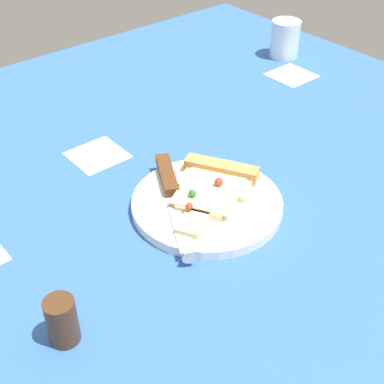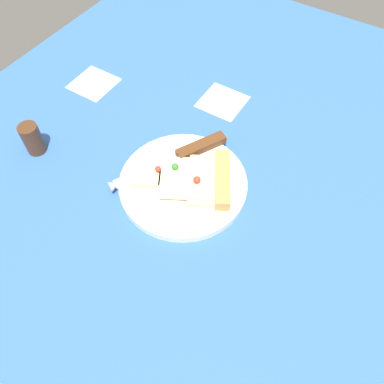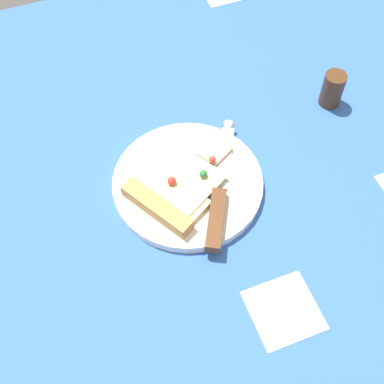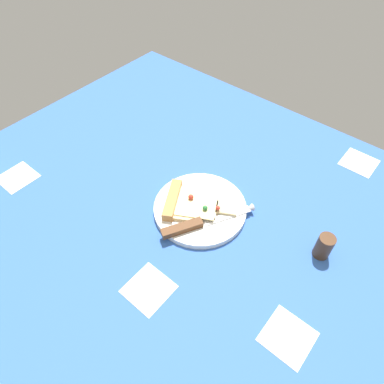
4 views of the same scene
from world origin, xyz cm
name	(u,v)px [view 2 (image 2 of 4)]	position (x,y,z in cm)	size (l,w,h in cm)	color
ground_plane	(238,177)	(0.01, 0.03, -1.50)	(121.19, 121.19, 3.00)	#3360B7
plate	(183,184)	(-8.26, 7.21, 0.77)	(23.12, 23.12, 1.53)	white
pizza_slice	(198,179)	(-6.98, 4.96, 2.33)	(15.36, 18.98, 2.61)	beige
knife	(181,155)	(-3.65, 10.62, 2.14)	(22.10, 13.28, 2.45)	silver
pepper_shaker	(32,139)	(-15.93, 36.14, 3.16)	(3.64, 3.64, 6.32)	#4C2D19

